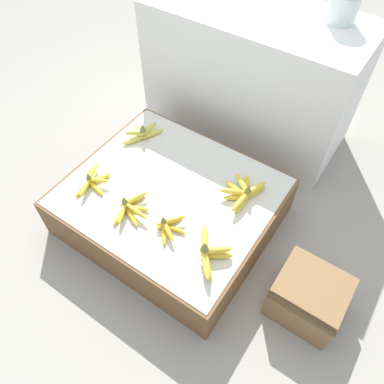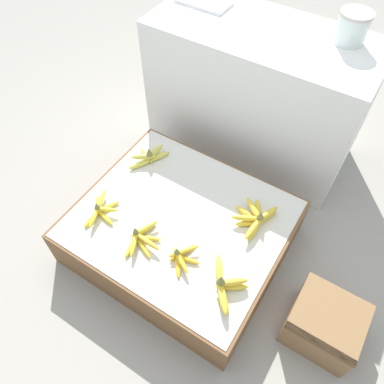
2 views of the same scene
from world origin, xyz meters
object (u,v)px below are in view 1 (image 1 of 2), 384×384
Objects in this scene: banana_bunch_front_midleft at (130,208)px; banana_bunch_middle_right at (243,192)px; banana_bunch_front_left at (92,181)px; glass_jar at (344,6)px; wooden_crate at (308,297)px; banana_bunch_front_midright at (168,226)px; banana_bunch_front_right at (209,252)px; banana_bunch_middle_left at (142,133)px.

banana_bunch_front_midleft is 0.92× the size of banana_bunch_middle_right.
banana_bunch_front_left is 1.44× the size of glass_jar.
glass_jar is (-0.46, 1.03, 0.73)m from wooden_crate.
glass_jar is at bearing 80.61° from banana_bunch_front_midright.
banana_bunch_front_left is at bearing -173.28° from wooden_crate.
banana_bunch_front_left is at bearing 178.67° from banana_bunch_front_right.
banana_bunch_front_midright is 1.22× the size of glass_jar.
banana_bunch_front_midleft is (-0.85, -0.15, 0.17)m from wooden_crate.
banana_bunch_front_left is 0.97× the size of banana_bunch_middle_left.
glass_jar is at bearing 113.97° from wooden_crate.
banana_bunch_front_midleft is at bearing -57.68° from banana_bunch_middle_left.
banana_bunch_middle_left is at bearing 175.80° from banana_bunch_middle_right.
banana_bunch_front_right is (0.22, -0.02, 0.01)m from banana_bunch_front_midright.
wooden_crate is at bearing 6.72° from banana_bunch_front_left.
banana_bunch_middle_right is at bearing 154.87° from wooden_crate.
banana_bunch_front_midleft is 0.20m from banana_bunch_front_midright.
wooden_crate is 1.58× the size of banana_bunch_front_midright.
glass_jar reaches higher than banana_bunch_middle_left.
banana_bunch_front_right is at bearing -88.50° from glass_jar.
wooden_crate is 1.16× the size of banana_bunch_middle_right.
banana_bunch_middle_left is 1.15m from glass_jar.
banana_bunch_front_right reaches higher than banana_bunch_front_midright.
banana_bunch_front_midleft reaches higher than banana_bunch_front_midright.
wooden_crate is at bearing 11.37° from banana_bunch_front_midright.
glass_jar reaches higher than banana_bunch_front_midleft.
banana_bunch_middle_left is 0.65m from banana_bunch_middle_right.
banana_bunch_front_left is 0.68m from banana_bunch_front_right.
banana_bunch_middle_right is at bearing 62.43° from banana_bunch_front_midright.
banana_bunch_front_right is at bearing 0.59° from banana_bunch_front_midleft.
banana_bunch_front_midleft is 0.53m from banana_bunch_middle_right.
banana_bunch_front_midleft is at bearing -136.23° from banana_bunch_middle_right.
banana_bunch_middle_left is (-1.11, 0.27, 0.17)m from wooden_crate.
banana_bunch_front_right reaches higher than banana_bunch_middle_left.
banana_bunch_front_midleft is 0.49m from banana_bunch_middle_left.
banana_bunch_front_left is 0.94× the size of banana_bunch_front_right.
banana_bunch_front_left is 1.18× the size of banana_bunch_front_midright.
wooden_crate is 0.48m from banana_bunch_front_right.
banana_bunch_front_left is 1.44m from glass_jar.
banana_bunch_middle_left reaches higher than banana_bunch_front_midright.
wooden_crate is 1.35× the size of banana_bunch_front_left.
banana_bunch_front_midright is 0.83× the size of banana_bunch_middle_left.
banana_bunch_middle_right is at bearing -4.20° from banana_bunch_middle_left.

